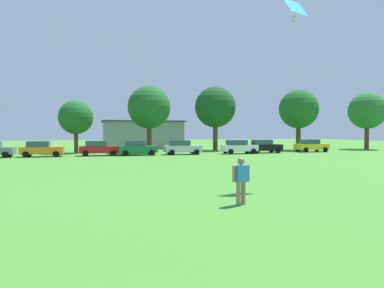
# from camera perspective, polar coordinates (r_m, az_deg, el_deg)

# --- Properties ---
(ground_plane) EXTENTS (160.00, 160.00, 0.00)m
(ground_plane) POSITION_cam_1_polar(r_m,az_deg,el_deg) (29.97, -18.22, -3.19)
(ground_plane) COLOR #42842D
(adult_bystander) EXTENTS (0.79, 0.51, 1.77)m
(adult_bystander) POSITION_cam_1_polar(r_m,az_deg,el_deg) (12.70, 8.26, -5.48)
(adult_bystander) COLOR #8C7259
(adult_bystander) RESTS_ON ground
(kite) EXTENTS (1.46, 1.02, 1.16)m
(kite) POSITION_cam_1_polar(r_m,az_deg,el_deg) (18.91, 16.99, 21.07)
(kite) COLOR #3FBFE5
(parked_car_orange_1) EXTENTS (4.30, 2.02, 1.68)m
(parked_car_orange_1) POSITION_cam_1_polar(r_m,az_deg,el_deg) (39.73, -24.06, -0.74)
(parked_car_orange_1) COLOR orange
(parked_car_orange_1) RESTS_ON ground
(parked_car_red_2) EXTENTS (4.30, 2.02, 1.68)m
(parked_car_red_2) POSITION_cam_1_polar(r_m,az_deg,el_deg) (39.31, -15.48, -0.66)
(parked_car_red_2) COLOR red
(parked_car_red_2) RESTS_ON ground
(parked_car_green_3) EXTENTS (4.30, 2.02, 1.68)m
(parked_car_green_3) POSITION_cam_1_polar(r_m,az_deg,el_deg) (39.00, -9.22, -0.63)
(parked_car_green_3) COLOR #196B38
(parked_car_green_3) RESTS_ON ground
(parked_car_silver_4) EXTENTS (4.30, 2.02, 1.68)m
(parked_car_silver_4) POSITION_cam_1_polar(r_m,az_deg,el_deg) (39.74, -1.73, -0.56)
(parked_car_silver_4) COLOR silver
(parked_car_silver_4) RESTS_ON ground
(parked_car_white_5) EXTENTS (4.30, 2.02, 1.68)m
(parked_car_white_5) POSITION_cam_1_polar(r_m,az_deg,el_deg) (41.59, 7.87, -0.46)
(parked_car_white_5) COLOR white
(parked_car_white_5) RESTS_ON ground
(parked_car_black_6) EXTENTS (4.30, 2.02, 1.68)m
(parked_car_black_6) POSITION_cam_1_polar(r_m,az_deg,el_deg) (43.62, 12.01, -0.36)
(parked_car_black_6) COLOR black
(parked_car_black_6) RESTS_ON ground
(parked_car_yellow_7) EXTENTS (4.30, 2.02, 1.68)m
(parked_car_yellow_7) POSITION_cam_1_polar(r_m,az_deg,el_deg) (47.52, 19.43, -0.24)
(parked_car_yellow_7) COLOR yellow
(parked_car_yellow_7) RESTS_ON ground
(tree_left) EXTENTS (4.25, 4.25, 6.63)m
(tree_left) POSITION_cam_1_polar(r_m,az_deg,el_deg) (44.96, -19.01, 4.25)
(tree_left) COLOR brown
(tree_left) RESTS_ON ground
(tree_center_left) EXTENTS (5.51, 5.51, 8.59)m
(tree_center_left) POSITION_cam_1_polar(r_m,az_deg,el_deg) (44.08, -7.24, 6.12)
(tree_center_left) COLOR brown
(tree_center_left) RESTS_ON ground
(tree_center_right) EXTENTS (5.88, 5.88, 9.16)m
(tree_center_right) POSITION_cam_1_polar(r_m,az_deg,el_deg) (48.92, 3.96, 6.19)
(tree_center_right) COLOR brown
(tree_center_right) RESTS_ON ground
(tree_right) EXTENTS (5.67, 5.67, 8.84)m
(tree_right) POSITION_cam_1_polar(r_m,az_deg,el_deg) (51.82, 17.54, 5.63)
(tree_right) COLOR brown
(tree_right) RESTS_ON ground
(tree_far_right) EXTENTS (5.58, 5.58, 8.69)m
(tree_far_right) POSITION_cam_1_polar(r_m,az_deg,el_deg) (58.50, 27.45, 4.98)
(tree_far_right) COLOR brown
(tree_far_right) RESTS_ON ground
(house_left) EXTENTS (12.68, 8.15, 4.41)m
(house_left) POSITION_cam_1_polar(r_m,az_deg,el_deg) (55.26, -8.43, 1.59)
(house_left) COLOR #9999A3
(house_left) RESTS_ON ground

